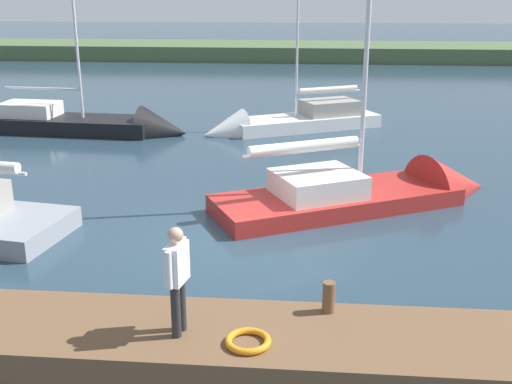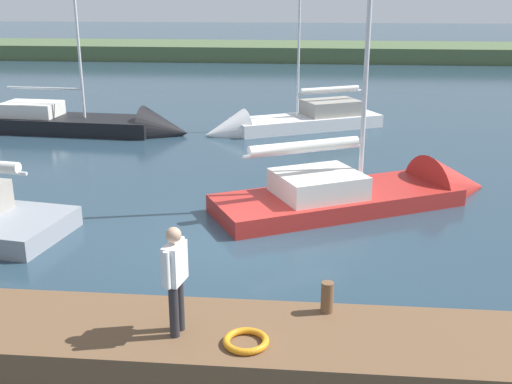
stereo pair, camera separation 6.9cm
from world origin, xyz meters
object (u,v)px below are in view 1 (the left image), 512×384
(sailboat_near_dock, at_px, (91,128))
(mooring_post_far, at_px, (329,297))
(sailboat_behind_pier, at_px, (283,126))
(person_on_dock, at_px, (177,274))
(sailboat_far_left, at_px, (384,196))
(life_ring_buoy, at_px, (248,341))

(sailboat_near_dock, bearing_deg, mooring_post_far, -54.85)
(sailboat_behind_pier, height_order, person_on_dock, sailboat_behind_pier)
(sailboat_behind_pier, distance_m, sailboat_far_left, 9.38)
(sailboat_near_dock, distance_m, person_on_dock, 17.85)
(mooring_post_far, relative_size, sailboat_behind_pier, 0.06)
(life_ring_buoy, relative_size, sailboat_far_left, 0.08)
(sailboat_behind_pier, height_order, sailboat_near_dock, sailboat_near_dock)
(sailboat_far_left, distance_m, person_on_dock, 9.60)
(mooring_post_far, relative_size, life_ring_buoy, 0.76)
(sailboat_near_dock, bearing_deg, life_ring_buoy, -59.60)
(mooring_post_far, distance_m, sailboat_behind_pier, 16.68)
(person_on_dock, bearing_deg, sailboat_far_left, -103.64)
(sailboat_behind_pier, bearing_deg, life_ring_buoy, 64.46)
(mooring_post_far, height_order, sailboat_behind_pier, sailboat_behind_pier)
(life_ring_buoy, height_order, sailboat_near_dock, sailboat_near_dock)
(sailboat_behind_pier, distance_m, person_on_dock, 17.50)
(life_ring_buoy, distance_m, person_on_dock, 1.38)
(life_ring_buoy, bearing_deg, sailboat_behind_pier, -88.88)
(sailboat_far_left, bearing_deg, mooring_post_far, -129.90)
(sailboat_near_dock, xyz_separation_m, person_on_dock, (-7.09, 16.31, 1.53))
(person_on_dock, bearing_deg, mooring_post_far, -148.39)
(mooring_post_far, bearing_deg, sailboat_near_dock, -59.07)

